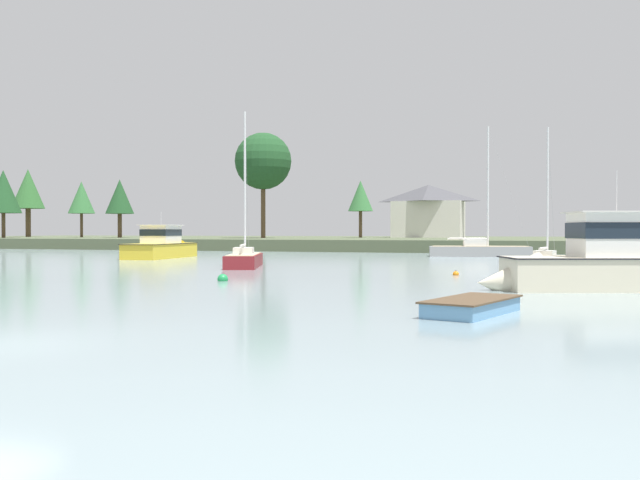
% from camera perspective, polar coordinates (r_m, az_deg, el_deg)
% --- Properties ---
extents(far_shore_bank, '(178.71, 54.46, 1.32)m').
position_cam_1_polar(far_shore_bank, '(101.04, 12.30, -0.21)').
color(far_shore_bank, '#4C563D').
rests_on(far_shore_bank, ground).
extents(cruiser_yellow, '(4.06, 10.83, 4.93)m').
position_cam_1_polar(cruiser_yellow, '(62.65, -12.29, -0.81)').
color(cruiser_yellow, gold).
rests_on(cruiser_yellow, ground).
extents(dinghy_skyblue, '(2.57, 3.99, 0.62)m').
position_cam_1_polar(dinghy_skyblue, '(20.20, 12.10, -5.42)').
color(dinghy_skyblue, '#669ECC').
rests_on(dinghy_skyblue, ground).
extents(sailboat_grey, '(9.21, 4.06, 12.34)m').
position_cam_1_polar(sailboat_grey, '(65.55, 12.66, -1.06)').
color(sailboat_grey, gray).
rests_on(sailboat_grey, ground).
extents(sailboat_maroon, '(4.07, 7.24, 10.55)m').
position_cam_1_polar(sailboat_maroon, '(45.50, -6.10, -1.89)').
color(sailboat_maroon, maroon).
rests_on(sailboat_maroon, ground).
extents(cruiser_cream, '(10.09, 5.63, 5.57)m').
position_cam_1_polar(cruiser_cream, '(29.69, 21.35, -2.38)').
color(cruiser_cream, beige).
rests_on(cruiser_cream, ground).
extents(sailboat_green, '(2.83, 6.46, 9.22)m').
position_cam_1_polar(sailboat_green, '(45.74, 17.65, -1.94)').
color(sailboat_green, '#236B3D').
rests_on(sailboat_green, ground).
extents(mooring_buoy_orange, '(0.32, 0.32, 0.37)m').
position_cam_1_polar(mooring_buoy_orange, '(37.67, 10.84, -2.70)').
color(mooring_buoy_orange, orange).
rests_on(mooring_buoy_orange, ground).
extents(mooring_buoy_green, '(0.49, 0.49, 0.54)m').
position_cam_1_polar(mooring_buoy_green, '(33.09, -7.81, -3.12)').
color(mooring_buoy_green, '#1E8C47').
rests_on(mooring_buoy_green, ground).
extents(shore_tree_center_right, '(7.78, 7.78, 14.44)m').
position_cam_1_polar(shore_tree_center_right, '(98.24, -4.58, 6.30)').
color(shore_tree_center_right, brown).
rests_on(shore_tree_center_right, far_shore_bank).
extents(shore_tree_inland_c, '(4.00, 4.00, 8.54)m').
position_cam_1_polar(shore_tree_inland_c, '(114.75, -18.58, 3.23)').
color(shore_tree_inland_c, brown).
rests_on(shore_tree_inland_c, far_shore_bank).
extents(shore_tree_far_left, '(5.23, 5.23, 11.03)m').
position_cam_1_polar(shore_tree_far_left, '(125.20, -22.37, 3.77)').
color(shore_tree_far_left, brown).
rests_on(shore_tree_far_left, far_shore_bank).
extents(shore_tree_center_left, '(4.97, 4.97, 9.58)m').
position_cam_1_polar(shore_tree_center_left, '(109.95, -24.05, 3.55)').
color(shore_tree_center_left, brown).
rests_on(shore_tree_center_left, far_shore_bank).
extents(shore_tree_left_mid, '(4.08, 4.08, 8.47)m').
position_cam_1_polar(shore_tree_left_mid, '(107.42, -15.77, 3.33)').
color(shore_tree_left_mid, brown).
rests_on(shore_tree_left_mid, far_shore_bank).
extents(shore_tree_right_mid, '(3.63, 3.63, 8.28)m').
position_cam_1_polar(shore_tree_right_mid, '(103.27, 3.27, 3.52)').
color(shore_tree_right_mid, brown).
rests_on(shore_tree_right_mid, far_shore_bank).
extents(cottage_hillside, '(10.94, 6.64, 7.82)m').
position_cam_1_polar(cottage_hillside, '(107.04, 8.68, 2.37)').
color(cottage_hillside, silver).
rests_on(cottage_hillside, far_shore_bank).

